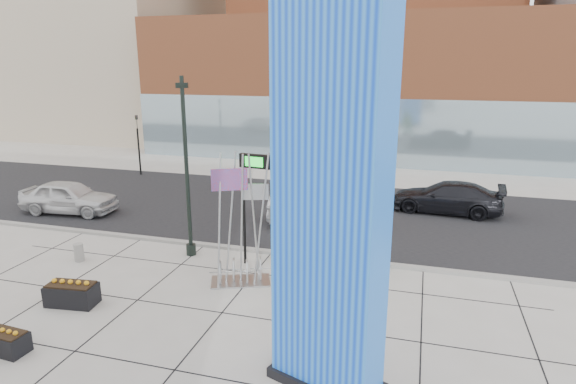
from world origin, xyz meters
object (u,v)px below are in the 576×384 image
(car_white_west, at_px, (69,197))
(car_silver_mid, at_px, (319,208))
(public_art_sculpture, at_px, (240,250))
(overhead_street_sign, at_px, (262,171))
(blue_pylon, at_px, (330,213))
(lamp_post, at_px, (188,186))
(concrete_bollard, at_px, (79,252))

(car_white_west, xyz_separation_m, car_silver_mid, (12.77, 1.70, -0.02))
(public_art_sculpture, bearing_deg, car_silver_mid, 57.73)
(overhead_street_sign, bearing_deg, blue_pylon, -52.76)
(lamp_post, bearing_deg, overhead_street_sign, -3.68)
(public_art_sculpture, bearing_deg, overhead_street_sign, 58.47)
(car_white_west, relative_size, car_silver_mid, 0.99)
(car_white_west, bearing_deg, public_art_sculpture, -119.48)
(car_silver_mid, bearing_deg, blue_pylon, 178.36)
(concrete_bollard, bearing_deg, car_white_west, 132.17)
(public_art_sculpture, distance_m, overhead_street_sign, 2.97)
(car_white_west, height_order, car_silver_mid, car_white_west)
(lamp_post, xyz_separation_m, overhead_street_sign, (3.15, -0.20, 0.82))
(lamp_post, xyz_separation_m, car_silver_mid, (4.19, 5.06, -2.08))
(public_art_sculpture, distance_m, concrete_bollard, 6.84)
(overhead_street_sign, relative_size, car_white_west, 0.88)
(lamp_post, relative_size, public_art_sculpture, 1.51)
(lamp_post, bearing_deg, car_silver_mid, 50.40)
(blue_pylon, distance_m, public_art_sculpture, 6.92)
(blue_pylon, xyz_separation_m, concrete_bollard, (-10.81, 4.72, -4.01))
(blue_pylon, distance_m, car_white_west, 18.68)
(concrete_bollard, xyz_separation_m, car_silver_mid, (8.11, 6.84, 0.46))
(concrete_bollard, height_order, car_silver_mid, car_silver_mid)
(blue_pylon, bearing_deg, public_art_sculpture, 150.44)
(blue_pylon, distance_m, overhead_street_sign, 7.35)
(overhead_street_sign, bearing_deg, car_white_west, 169.68)
(overhead_street_sign, bearing_deg, lamp_post, -177.10)
(overhead_street_sign, bearing_deg, concrete_bollard, -160.83)
(lamp_post, height_order, concrete_bollard, lamp_post)
(concrete_bollard, distance_m, overhead_street_sign, 7.99)
(lamp_post, relative_size, car_white_west, 1.45)
(lamp_post, distance_m, public_art_sculpture, 3.77)
(concrete_bollard, distance_m, car_white_west, 6.96)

